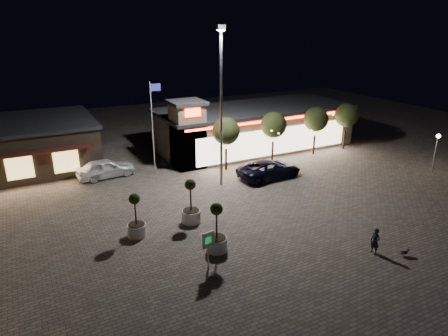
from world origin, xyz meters
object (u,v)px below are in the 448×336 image
white_sedan (106,168)px  planter_mid (217,236)px  pickup_truck (269,169)px  planter_left (136,223)px  pedestrian (375,241)px  valet_sign (208,243)px

white_sedan → planter_mid: (3.18, -14.91, 0.11)m
pickup_truck → planter_left: planter_left is taller
pedestrian → pickup_truck: bearing=167.9°
planter_mid → valet_sign: size_ratio=1.42×
white_sedan → valet_sign: 16.35m
pickup_truck → white_sedan: 13.97m
planter_mid → white_sedan: bearing=102.0°
pedestrian → planter_left: (-11.53, 8.21, 0.11)m
pickup_truck → planter_mid: planter_mid is taller
valet_sign → pickup_truck: bearing=43.2°
pickup_truck → white_sedan: white_sedan is taller
pedestrian → valet_sign: bearing=-115.2°
white_sedan → valet_sign: (2.02, -16.21, 0.67)m
planter_mid → valet_sign: planter_mid is taller
pedestrian → valet_sign: size_ratio=0.73×
pickup_truck → valet_sign: size_ratio=2.65×
planter_mid → valet_sign: (-1.16, -1.31, 0.56)m
valet_sign → pedestrian: bearing=-19.0°
planter_left → valet_sign: size_ratio=1.34×
pickup_truck → pedestrian: size_ratio=3.65×
pedestrian → planter_mid: 9.04m
white_sedan → pedestrian: white_sedan is taller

